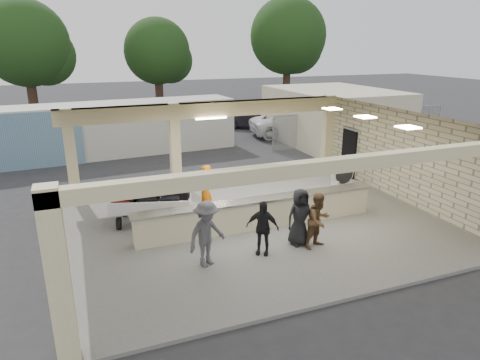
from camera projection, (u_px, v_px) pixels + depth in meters
name	position (u px, v px, depth m)	size (l,w,h in m)	color
ground	(253.00, 224.00, 14.39)	(120.00, 120.00, 0.00)	#292A2C
pavilion	(252.00, 180.00, 14.64)	(12.01, 10.00, 3.55)	slate
baggage_counter	(259.00, 213.00, 13.76)	(8.20, 0.58, 0.98)	beige
luggage_cart	(151.00, 199.00, 14.12)	(2.89, 2.22, 1.49)	white
drum_fan	(342.00, 174.00, 17.74)	(0.92, 0.51, 1.02)	white
baggage_handler	(206.00, 192.00, 14.46)	(0.67, 0.37, 1.83)	orange
passenger_a	(319.00, 220.00, 12.32)	(0.80, 0.35, 1.65)	brown
passenger_b	(262.00, 228.00, 11.92)	(0.93, 0.34, 1.58)	black
passenger_c	(207.00, 234.00, 11.25)	(1.18, 0.41, 1.82)	#494A4E
passenger_d	(300.00, 217.00, 12.48)	(0.84, 0.34, 1.72)	black
car_white_a	(294.00, 124.00, 27.97)	(2.63, 5.55, 1.59)	white
car_white_b	(326.00, 118.00, 30.49)	(1.80, 4.83, 1.53)	white
car_dark	(252.00, 119.00, 30.54)	(1.44, 4.08, 1.36)	black
container_white	(117.00, 128.00, 23.24)	(12.92, 2.58, 2.80)	beige
fence	(363.00, 126.00, 25.86)	(12.06, 0.06, 2.03)	gray
tree_left	(30.00, 47.00, 31.49)	(6.60, 6.30, 9.00)	#382619
tree_mid	(160.00, 54.00, 36.91)	(6.00, 5.60, 8.00)	#382619
tree_right	(290.00, 39.00, 39.79)	(7.20, 7.00, 10.00)	#382619
adjacent_building	(333.00, 116.00, 26.06)	(6.00, 8.00, 3.20)	beige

